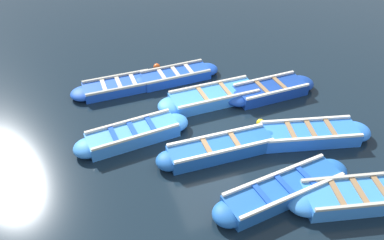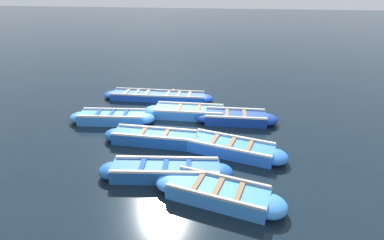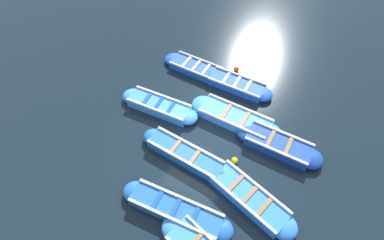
# 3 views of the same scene
# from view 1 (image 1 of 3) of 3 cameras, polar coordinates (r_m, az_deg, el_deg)

# --- Properties ---
(ground_plane) EXTENTS (120.00, 120.00, 0.00)m
(ground_plane) POSITION_cam_1_polar(r_m,az_deg,el_deg) (11.09, 3.31, -2.33)
(ground_plane) COLOR black
(boat_stern_in) EXTENTS (0.81, 3.66, 0.46)m
(boat_stern_in) POSITION_cam_1_polar(r_m,az_deg,el_deg) (10.34, 4.34, -4.39)
(boat_stern_in) COLOR #1E59AD
(boat_stern_in) RESTS_ON ground
(boat_inner_gap) EXTENTS (1.63, 3.60, 0.47)m
(boat_inner_gap) POSITION_cam_1_polar(r_m,az_deg,el_deg) (9.93, 23.84, -10.63)
(boat_inner_gap) COLOR #3884E0
(boat_inner_gap) RESTS_ON ground
(boat_centre) EXTENTS (1.67, 3.74, 0.45)m
(boat_centre) POSITION_cam_1_polar(r_m,az_deg,el_deg) (11.31, 17.46, -2.11)
(boat_centre) COLOR blue
(boat_centre) RESTS_ON ground
(boat_near_quay) EXTENTS (1.25, 3.94, 0.46)m
(boat_near_quay) POSITION_cam_1_polar(r_m,az_deg,el_deg) (9.51, 13.74, -10.40)
(boat_near_quay) COLOR #1E59AD
(boat_near_quay) RESTS_ON ground
(boat_broadside) EXTENTS (1.11, 3.88, 0.43)m
(boat_broadside) POSITION_cam_1_polar(r_m,az_deg,el_deg) (12.40, 3.36, 3.58)
(boat_broadside) COLOR #3884E0
(boat_broadside) RESTS_ON ground
(boat_bow_out) EXTENTS (1.02, 3.31, 0.39)m
(boat_bow_out) POSITION_cam_1_polar(r_m,az_deg,el_deg) (13.56, -2.53, 6.76)
(boat_bow_out) COLOR #1947B7
(boat_bow_out) RESTS_ON ground
(boat_outer_right) EXTENTS (1.16, 3.49, 0.46)m
(boat_outer_right) POSITION_cam_1_polar(r_m,az_deg,el_deg) (10.91, -8.97, -2.22)
(boat_outer_right) COLOR #3884E0
(boat_outer_right) RESTS_ON ground
(boat_drifting) EXTENTS (1.08, 3.37, 0.45)m
(boat_drifting) POSITION_cam_1_polar(r_m,az_deg,el_deg) (12.95, 11.84, 4.45)
(boat_drifting) COLOR navy
(boat_drifting) RESTS_ON ground
(boat_end_of_row) EXTENTS (1.00, 3.31, 0.37)m
(boat_end_of_row) POSITION_cam_1_polar(r_m,az_deg,el_deg) (13.20, -11.07, 5.04)
(boat_end_of_row) COLOR #1947B7
(boat_end_of_row) RESTS_ON ground
(buoy_orange_near) EXTENTS (0.26, 0.26, 0.26)m
(buoy_orange_near) POSITION_cam_1_polar(r_m,az_deg,el_deg) (14.24, -5.38, 8.06)
(buoy_orange_near) COLOR #E05119
(buoy_orange_near) RESTS_ON ground
(buoy_yellow_far) EXTENTS (0.25, 0.25, 0.25)m
(buoy_yellow_far) POSITION_cam_1_polar(r_m,az_deg,el_deg) (11.52, 10.38, -0.44)
(buoy_yellow_far) COLOR #EAB214
(buoy_yellow_far) RESTS_ON ground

